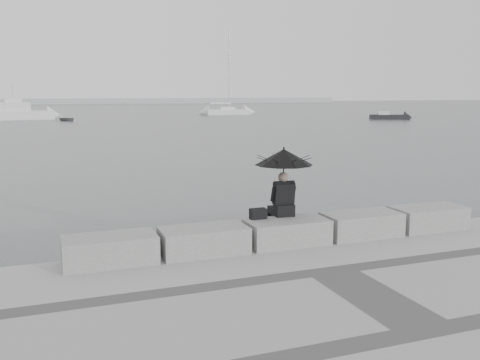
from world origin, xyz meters
name	(u,v)px	position (x,y,z in m)	size (l,w,h in m)	color
ground	(277,262)	(0.00, 0.00, 0.00)	(360.00, 360.00, 0.00)	#47494C
stone_block_far_left	(110,250)	(-3.40, -0.45, 0.75)	(1.60, 0.80, 0.50)	slate
stone_block_left	(204,241)	(-1.70, -0.45, 0.75)	(1.60, 0.80, 0.50)	slate
stone_block_centre	(287,232)	(0.00, -0.45, 0.75)	(1.60, 0.80, 0.50)	slate
stone_block_right	(361,225)	(1.70, -0.45, 0.75)	(1.60, 0.80, 0.50)	slate
stone_block_far_right	(428,218)	(3.40, -0.45, 0.75)	(1.60, 0.80, 0.50)	slate
seated_person	(284,166)	(0.08, -0.09, 2.01)	(1.17, 1.17, 1.39)	black
bag	(258,214)	(-0.50, -0.17, 1.10)	(0.32, 0.18, 0.20)	black
distant_landmass	(23,101)	(-8.14, 154.51, 0.90)	(180.00, 8.00, 2.80)	#9C9EA1
sailboat_right	(227,111)	(23.16, 69.54, 0.54)	(6.75, 2.94, 12.90)	silver
motor_cruiser	(21,113)	(-6.47, 63.96, 0.89)	(8.10, 3.35, 4.50)	silver
small_motorboat	(389,117)	(37.96, 48.41, 0.32)	(5.04, 3.59, 1.10)	black
dinghy	(67,119)	(-1.11, 58.90, 0.24)	(2.84, 1.20, 0.48)	gray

